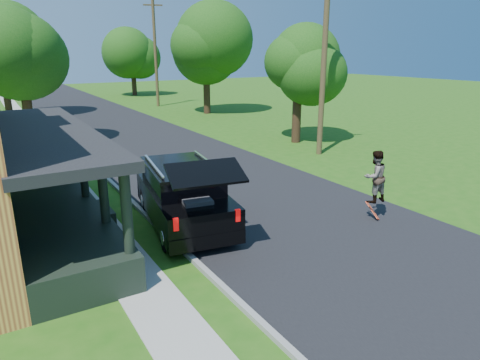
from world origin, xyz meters
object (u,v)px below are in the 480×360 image
black_suv (184,195)px  tree_right_near (298,64)px  skateboarder (375,177)px  utility_pole_near (324,51)px

black_suv → tree_right_near: size_ratio=0.84×
skateboarder → tree_right_near: (5.54, 11.11, 3.13)m
black_suv → tree_right_near: bearing=46.5°
black_suv → utility_pole_near: 12.20m
tree_right_near → utility_pole_near: bearing=-104.6°
skateboarder → utility_pole_near: (4.73, 7.99, 3.84)m
black_suv → skateboarder: (5.42, -2.78, 0.48)m
tree_right_near → utility_pole_near: utility_pole_near is taller
black_suv → tree_right_near: tree_right_near is taller
black_suv → utility_pole_near: bearing=36.5°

